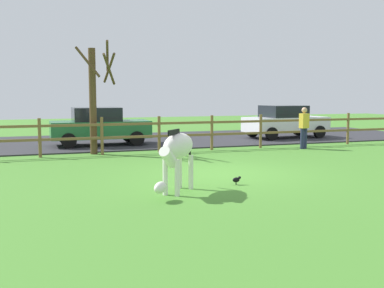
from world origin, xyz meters
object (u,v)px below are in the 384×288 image
(zebra, at_px, (177,151))
(parked_car_white, at_px, (285,121))
(bare_tree, at_px, (95,96))
(crow_on_grass, at_px, (237,180))
(parked_car_green, at_px, (99,126))
(visitor_near_fence, at_px, (304,126))

(zebra, bearing_deg, parked_car_white, 49.08)
(bare_tree, relative_size, zebra, 2.54)
(crow_on_grass, bearing_deg, parked_car_green, 101.64)
(bare_tree, bearing_deg, crow_on_grass, -70.54)
(visitor_near_fence, bearing_deg, parked_car_white, 69.52)
(zebra, xyz_separation_m, crow_on_grass, (1.62, 0.37, -0.80))
(bare_tree, bearing_deg, parked_car_white, 16.14)
(zebra, bearing_deg, crow_on_grass, 12.91)
(zebra, distance_m, visitor_near_fence, 9.44)
(crow_on_grass, bearing_deg, parked_car_white, 53.82)
(parked_car_green, relative_size, visitor_near_fence, 2.44)
(zebra, distance_m, crow_on_grass, 1.84)
(bare_tree, bearing_deg, zebra, -83.65)
(crow_on_grass, height_order, parked_car_green, parked_car_green)
(bare_tree, relative_size, crow_on_grass, 18.69)
(crow_on_grass, distance_m, visitor_near_fence, 8.04)
(parked_car_white, bearing_deg, crow_on_grass, -126.18)
(parked_car_green, bearing_deg, zebra, -88.18)
(zebra, distance_m, parked_car_white, 13.16)
(parked_car_green, xyz_separation_m, parked_car_white, (8.92, 0.23, 0.00))
(bare_tree, distance_m, zebra, 7.35)
(parked_car_white, height_order, visitor_near_fence, visitor_near_fence)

